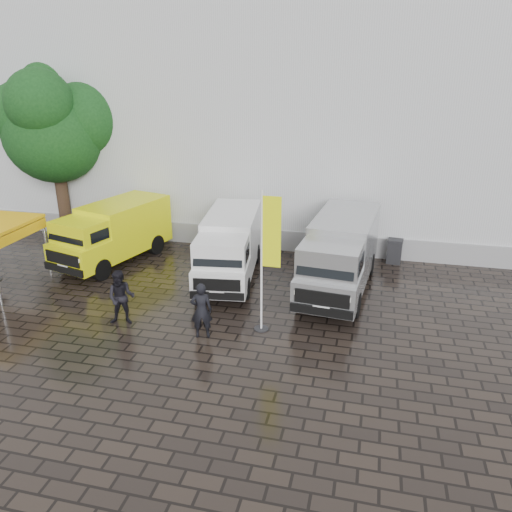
# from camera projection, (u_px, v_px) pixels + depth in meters

# --- Properties ---
(ground) EXTENTS (120.00, 120.00, 0.00)m
(ground) POSITION_uv_depth(u_px,v_px,m) (229.00, 326.00, 17.37)
(ground) COLOR black
(ground) RESTS_ON ground
(exhibition_hall) EXTENTS (44.00, 16.00, 12.00)m
(exhibition_hall) POSITION_uv_depth(u_px,v_px,m) (337.00, 110.00, 29.31)
(exhibition_hall) COLOR silver
(exhibition_hall) RESTS_ON ground
(hall_plinth) EXTENTS (44.00, 0.15, 1.00)m
(hall_plinth) POSITION_uv_depth(u_px,v_px,m) (316.00, 243.00, 23.97)
(hall_plinth) COLOR gray
(hall_plinth) RESTS_ON ground
(van_yellow) EXTENTS (3.63, 6.13, 2.65)m
(van_yellow) POSITION_uv_depth(u_px,v_px,m) (113.00, 234.00, 22.59)
(van_yellow) COLOR #DCE20B
(van_yellow) RESTS_ON ground
(van_white) EXTENTS (2.85, 6.37, 2.67)m
(van_white) POSITION_uv_depth(u_px,v_px,m) (230.00, 248.00, 20.85)
(van_white) COLOR white
(van_white) RESTS_ON ground
(van_silver) EXTENTS (2.86, 6.87, 2.90)m
(van_silver) POSITION_uv_depth(u_px,v_px,m) (340.00, 256.00, 19.68)
(van_silver) COLOR #B0B2B5
(van_silver) RESTS_ON ground
(flagpole) EXTENTS (0.88, 0.50, 4.91)m
(flagpole) POSITION_uv_depth(u_px,v_px,m) (267.00, 255.00, 16.15)
(flagpole) COLOR black
(flagpole) RESTS_ON ground
(tree) EXTENTS (4.88, 4.88, 8.76)m
(tree) POSITION_uv_depth(u_px,v_px,m) (53.00, 127.00, 24.84)
(tree) COLOR black
(tree) RESTS_ON ground
(wheelie_bin) EXTENTS (0.73, 0.73, 1.12)m
(wheelie_bin) POSITION_uv_depth(u_px,v_px,m) (394.00, 251.00, 22.76)
(wheelie_bin) COLOR black
(wheelie_bin) RESTS_ON ground
(person_front) EXTENTS (0.81, 0.64, 1.95)m
(person_front) POSITION_uv_depth(u_px,v_px,m) (201.00, 310.00, 16.37)
(person_front) COLOR black
(person_front) RESTS_ON ground
(person_tent) EXTENTS (1.12, 0.97, 1.98)m
(person_tent) POSITION_uv_depth(u_px,v_px,m) (121.00, 298.00, 17.22)
(person_tent) COLOR black
(person_tent) RESTS_ON ground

